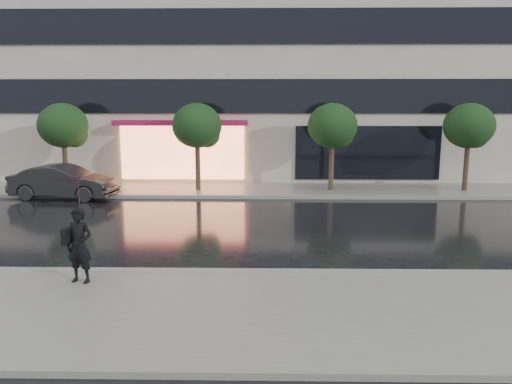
{
  "coord_description": "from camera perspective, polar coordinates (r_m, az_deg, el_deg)",
  "views": [
    {
      "loc": [
        0.02,
        -12.23,
        4.06
      ],
      "look_at": [
        -0.24,
        2.36,
        1.4
      ],
      "focal_mm": 35.0,
      "sensor_mm": 36.0,
      "label": 1
    }
  ],
  "objects": [
    {
      "name": "sidewalk_near",
      "position": [
        9.84,
        0.86,
        -13.68
      ],
      "size": [
        60.0,
        4.5,
        0.12
      ],
      "primitive_type": "cube",
      "color": "slate",
      "rests_on": "ground"
    },
    {
      "name": "ground",
      "position": [
        12.89,
        0.9,
        -8.03
      ],
      "size": [
        120.0,
        120.0,
        0.0
      ],
      "primitive_type": "plane",
      "color": "black",
      "rests_on": "ground"
    },
    {
      "name": "tree_mid_west",
      "position": [
        22.49,
        -6.59,
        7.36
      ],
      "size": [
        2.2,
        2.2,
        3.99
      ],
      "color": "#33261C",
      "rests_on": "ground"
    },
    {
      "name": "office_building",
      "position": [
        30.61,
        1.03,
        19.62
      ],
      "size": [
        30.0,
        12.76,
        18.0
      ],
      "color": "beige",
      "rests_on": "ground"
    },
    {
      "name": "parked_car",
      "position": [
        22.46,
        -21.11,
        1.08
      ],
      "size": [
        4.52,
        2.02,
        1.44
      ],
      "primitive_type": "imported",
      "rotation": [
        0.0,
        0.0,
        1.45
      ],
      "color": "black",
      "rests_on": "ground"
    },
    {
      "name": "curb_far",
      "position": [
        21.12,
        0.95,
        -0.56
      ],
      "size": [
        60.0,
        0.25,
        0.14
      ],
      "primitive_type": "cube",
      "color": "gray",
      "rests_on": "ground"
    },
    {
      "name": "pedestrian_with_umbrella",
      "position": [
        11.42,
        -19.61,
        -2.16
      ],
      "size": [
        1.17,
        1.18,
        2.4
      ],
      "rotation": [
        0.0,
        0.0,
        -0.23
      ],
      "color": "black",
      "rests_on": "sidewalk_near"
    },
    {
      "name": "tree_mid_east",
      "position": [
        22.5,
        8.86,
        7.31
      ],
      "size": [
        2.2,
        2.2,
        3.99
      ],
      "color": "#33261C",
      "rests_on": "ground"
    },
    {
      "name": "sidewalk_far",
      "position": [
        22.84,
        0.96,
        0.24
      ],
      "size": [
        60.0,
        3.5,
        0.12
      ],
      "primitive_type": "cube",
      "color": "slate",
      "rests_on": "ground"
    },
    {
      "name": "tree_far_east",
      "position": [
        24.06,
        23.27,
        6.79
      ],
      "size": [
        2.2,
        2.2,
        3.99
      ],
      "color": "#33261C",
      "rests_on": "ground"
    },
    {
      "name": "tree_far_west",
      "position": [
        24.03,
        -21.03,
        6.93
      ],
      "size": [
        2.2,
        2.2,
        3.99
      ],
      "color": "#33261C",
      "rests_on": "ground"
    },
    {
      "name": "curb_near",
      "position": [
        11.92,
        0.89,
        -9.23
      ],
      "size": [
        60.0,
        0.25,
        0.14
      ],
      "primitive_type": "cube",
      "color": "gray",
      "rests_on": "ground"
    }
  ]
}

